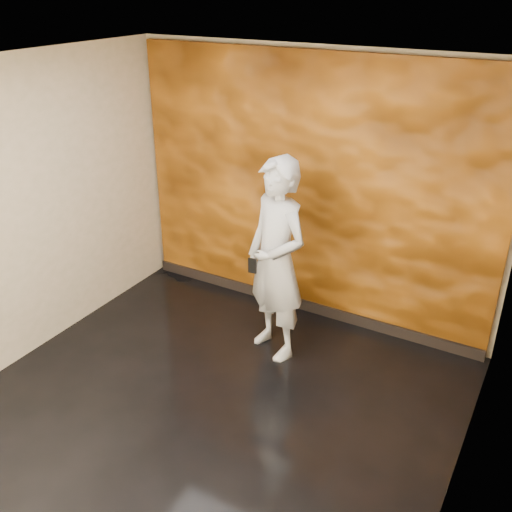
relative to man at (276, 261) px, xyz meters
name	(u,v)px	position (x,y,z in m)	size (l,w,h in m)	color
room	(198,266)	(-0.09, -1.10, 0.41)	(4.02, 4.02, 2.81)	black
feature_wall	(309,192)	(-0.09, 0.86, 0.39)	(3.90, 0.06, 2.75)	#CA6F18
baseboard	(303,304)	(-0.09, 0.82, -0.93)	(3.90, 0.04, 0.12)	black
man	(276,261)	(0.00, 0.00, 0.00)	(0.72, 0.47, 1.97)	#9499A2
phone	(252,266)	(-0.10, -0.27, 0.04)	(0.08, 0.02, 0.15)	black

